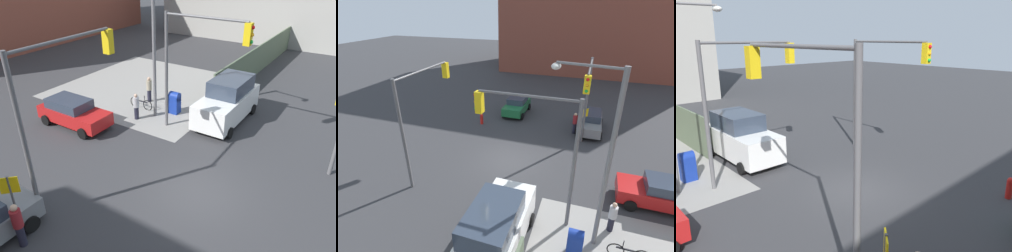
{
  "view_description": "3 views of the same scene",
  "coord_description": "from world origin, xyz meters",
  "views": [
    {
      "loc": [
        -9.96,
        -4.92,
        9.08
      ],
      "look_at": [
        0.06,
        1.54,
        2.76
      ],
      "focal_mm": 35.0,
      "sensor_mm": 36.0,
      "label": 1
    },
    {
      "loc": [
        14.52,
        4.82,
        9.86
      ],
      "look_at": [
        0.34,
        -0.06,
        2.79
      ],
      "focal_mm": 28.0,
      "sensor_mm": 36.0,
      "label": 2
    },
    {
      "loc": [
        -9.37,
        9.54,
        6.6
      ],
      "look_at": [
        1.0,
        -0.27,
        2.73
      ],
      "focal_mm": 35.0,
      "sensor_mm": 36.0,
      "label": 3
    }
  ],
  "objects": [
    {
      "name": "sedan_green",
      "position": [
        -8.44,
        -1.95,
        0.84
      ],
      "size": [
        3.94,
        2.02,
        1.62
      ],
      "color": "#1E6638",
      "rests_on": "ground"
    },
    {
      "name": "pedestrian_crossing",
      "position": [
        4.2,
        6.5,
        0.86
      ],
      "size": [
        0.36,
        0.36,
        1.66
      ],
      "rotation": [
        0.0,
        0.0,
        2.14
      ],
      "color": "#B2B2B7",
      "rests_on": "ground"
    },
    {
      "name": "mailbox_blue",
      "position": [
        6.2,
        5.0,
        0.76
      ],
      "size": [
        0.56,
        0.64,
        1.43
      ],
      "color": "navy",
      "rests_on": "ground"
    },
    {
      "name": "traffic_signal_nw_corner",
      "position": [
        -2.64,
        4.5,
        4.6
      ],
      "size": [
        4.94,
        0.36,
        6.5
      ],
      "color": "#59595B",
      "rests_on": "ground"
    },
    {
      "name": "van_white_delivery",
      "position": [
        7.03,
        1.8,
        1.28
      ],
      "size": [
        5.4,
        2.32,
        2.62
      ],
      "color": "white",
      "rests_on": "ground"
    },
    {
      "name": "building_brick_west",
      "position": [
        -32.0,
        4.36,
        10.24
      ],
      "size": [
        16.0,
        28.0,
        20.48
      ],
      "color": "brown",
      "rests_on": "ground"
    },
    {
      "name": "pedestrian_walking_north",
      "position": [
        -5.8,
        3.8,
        0.94
      ],
      "size": [
        0.36,
        0.36,
        1.8
      ],
      "rotation": [
        0.0,
        0.0,
        0.6
      ],
      "color": "maroon",
      "rests_on": "ground"
    },
    {
      "name": "hatchback_red",
      "position": [
        1.56,
        9.1,
        0.84
      ],
      "size": [
        2.02,
        4.44,
        1.62
      ],
      "color": "#B21919",
      "rests_on": "ground"
    },
    {
      "name": "sedan_gray",
      "position": [
        -6.73,
        4.99,
        0.84
      ],
      "size": [
        4.22,
        2.02,
        1.62
      ],
      "color": "slate",
      "rests_on": "ground"
    },
    {
      "name": "traffic_signal_ne_corner",
      "position": [
        4.5,
        2.72,
        4.59
      ],
      "size": [
        0.36,
        4.75,
        6.5
      ],
      "color": "#59595B",
      "rests_on": "ground"
    },
    {
      "name": "fire_hydrant",
      "position": [
        -5.0,
        -4.2,
        0.49
      ],
      "size": [
        0.26,
        0.26,
        0.94
      ],
      "color": "red",
      "rests_on": "ground"
    },
    {
      "name": "street_lamp_corner",
      "position": [
        5.14,
        5.44,
        4.7
      ],
      "size": [
        0.77,
        2.65,
        8.0
      ],
      "color": "slate",
      "rests_on": "ground"
    },
    {
      "name": "warning_sign_two_way",
      "position": [
        -5.4,
        4.49,
        1.64
      ],
      "size": [
        0.48,
        0.48,
        2.4
      ],
      "color": "#4C4C4C",
      "rests_on": "ground"
    },
    {
      "name": "ground_plane",
      "position": [
        0.0,
        0.0,
        0.0
      ],
      "size": [
        120.0,
        120.0,
        0.0
      ],
      "primitive_type": "plane",
      "color": "#333335"
    },
    {
      "name": "traffic_signal_se_corner",
      "position": [
        2.53,
        -4.5,
        4.61
      ],
      "size": [
        5.2,
        0.36,
        6.5
      ],
      "color": "#59595B",
      "rests_on": "ground"
    }
  ]
}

